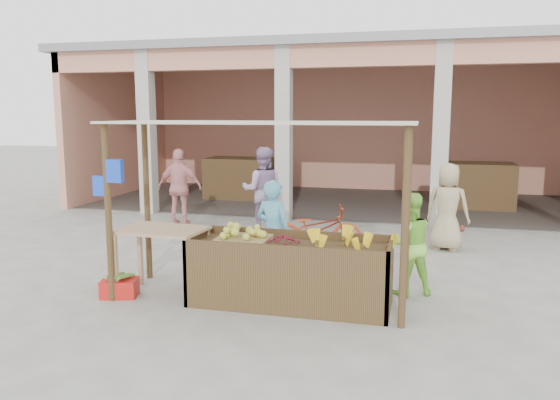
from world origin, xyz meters
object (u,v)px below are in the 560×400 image
(vendor_green, at_px, (409,241))
(motorcycle, at_px, (316,229))
(red_crate, at_px, (120,288))
(side_table, at_px, (162,239))
(fruit_stall, at_px, (290,275))
(vendor_blue, at_px, (273,229))

(vendor_green, relative_size, motorcycle, 0.86)
(red_crate, height_order, motorcycle, motorcycle)
(vendor_green, bearing_deg, side_table, -4.79)
(side_table, relative_size, motorcycle, 0.70)
(vendor_green, height_order, motorcycle, vendor_green)
(fruit_stall, height_order, vendor_blue, vendor_blue)
(side_table, xyz_separation_m, vendor_green, (3.27, 0.87, -0.04))
(vendor_blue, xyz_separation_m, motorcycle, (0.28, 1.90, -0.37))
(vendor_blue, distance_m, vendor_green, 1.92)
(fruit_stall, xyz_separation_m, vendor_blue, (-0.44, 0.78, 0.43))
(red_crate, xyz_separation_m, vendor_green, (3.81, 1.11, 0.63))
(vendor_green, xyz_separation_m, motorcycle, (-1.64, 1.87, -0.30))
(fruit_stall, distance_m, motorcycle, 2.68)
(fruit_stall, bearing_deg, vendor_green, 28.80)
(side_table, bearing_deg, vendor_green, 19.21)
(fruit_stall, height_order, red_crate, fruit_stall)
(fruit_stall, bearing_deg, vendor_blue, 119.35)
(red_crate, relative_size, vendor_blue, 0.28)
(vendor_green, bearing_deg, red_crate, -3.45)
(fruit_stall, bearing_deg, side_table, -178.29)
(side_table, relative_size, vendor_green, 0.81)
(fruit_stall, xyz_separation_m, red_crate, (-2.33, -0.29, -0.28))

